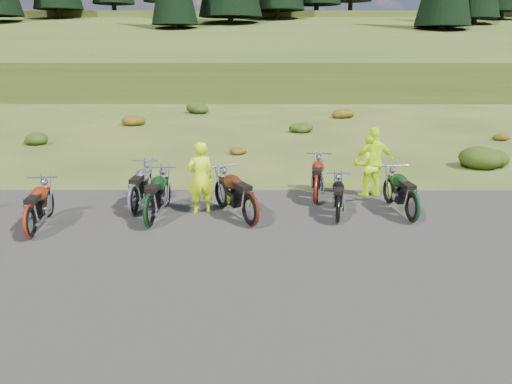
{
  "coord_description": "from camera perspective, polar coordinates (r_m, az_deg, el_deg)",
  "views": [
    {
      "loc": [
        0.46,
        -9.77,
        3.92
      ],
      "look_at": [
        0.41,
        1.25,
        0.76
      ],
      "focal_mm": 35.0,
      "sensor_mm": 36.0,
      "label": 1
    }
  ],
  "objects": [
    {
      "name": "ground",
      "position": [
        10.54,
        -2.29,
        -5.86
      ],
      "size": [
        300.0,
        300.0,
        0.0
      ],
      "primitive_type": "plane",
      "color": "#324115",
      "rests_on": "ground"
    },
    {
      "name": "gravel_pad",
      "position": [
        8.72,
        -2.86,
        -10.76
      ],
      "size": [
        20.0,
        12.0,
        0.04
      ],
      "primitive_type": "cube",
      "color": "black",
      "rests_on": "ground"
    },
    {
      "name": "hill_slope",
      "position": [
        59.9,
        -0.2,
        12.27
      ],
      "size": [
        300.0,
        45.97,
        9.37
      ],
      "primitive_type": null,
      "rotation": [
        0.14,
        0.0,
        0.0
      ],
      "color": "#314316",
      "rests_on": "ground"
    },
    {
      "name": "hill_plateau",
      "position": [
        119.83,
        0.03,
        14.15
      ],
      "size": [
        300.0,
        90.0,
        9.17
      ],
      "primitive_type": "cube",
      "color": "#314316",
      "rests_on": "ground"
    },
    {
      "name": "shrub_1",
      "position": [
        23.42,
        -23.98,
        5.76
      ],
      "size": [
        1.03,
        1.03,
        0.61
      ],
      "primitive_type": "ellipsoid",
      "color": "#20380E",
      "rests_on": "ground"
    },
    {
      "name": "shrub_2",
      "position": [
        27.43,
        -13.95,
        8.14
      ],
      "size": [
        1.3,
        1.3,
        0.77
      ],
      "primitive_type": "ellipsoid",
      "color": "brown",
      "rests_on": "ground"
    },
    {
      "name": "shrub_3",
      "position": [
        32.08,
        -6.58,
        9.72
      ],
      "size": [
        1.56,
        1.56,
        0.92
      ],
      "primitive_type": "ellipsoid",
      "color": "#20380E",
      "rests_on": "ground"
    },
    {
      "name": "shrub_4",
      "position": [
        19.34,
        -2.32,
        4.99
      ],
      "size": [
        0.77,
        0.77,
        0.45
      ],
      "primitive_type": "ellipsoid",
      "color": "brown",
      "rests_on": "ground"
    },
    {
      "name": "shrub_5",
      "position": [
        24.62,
        5.04,
        7.51
      ],
      "size": [
        1.03,
        1.03,
        0.61
      ],
      "primitive_type": "ellipsoid",
      "color": "#20380E",
      "rests_on": "ground"
    },
    {
      "name": "shrub_6",
      "position": [
        30.19,
        9.78,
        9.06
      ],
      "size": [
        1.3,
        1.3,
        0.77
      ],
      "primitive_type": "ellipsoid",
      "color": "brown",
      "rests_on": "ground"
    },
    {
      "name": "shrub_7",
      "position": [
        18.92,
        24.78,
        4.0
      ],
      "size": [
        1.56,
        1.56,
        0.92
      ],
      "primitive_type": "ellipsoid",
      "color": "#20380E",
      "rests_on": "ground"
    },
    {
      "name": "shrub_8",
      "position": [
        24.91,
        25.93,
        5.88
      ],
      "size": [
        0.77,
        0.77,
        0.45
      ],
      "primitive_type": "ellipsoid",
      "color": "brown",
      "rests_on": "ground"
    },
    {
      "name": "motorcycle_1",
      "position": [
        11.75,
        -24.22,
        -4.97
      ],
      "size": [
        0.94,
        2.15,
        1.09
      ],
      "primitive_type": null,
      "rotation": [
        0.0,
        0.0,
        1.69
      ],
      "color": "maroon",
      "rests_on": "ground"
    },
    {
      "name": "motorcycle_2",
      "position": [
        11.6,
        -11.99,
        -4.11
      ],
      "size": [
        0.89,
        2.27,
        1.16
      ],
      "primitive_type": null,
      "rotation": [
        0.0,
        0.0,
        1.5
      ],
      "color": "black",
      "rests_on": "ground"
    },
    {
      "name": "motorcycle_3",
      "position": [
        12.55,
        -13.72,
        -2.68
      ],
      "size": [
        0.84,
        2.2,
        1.13
      ],
      "primitive_type": null,
      "rotation": [
        0.0,
        0.0,
        1.52
      ],
      "color": "#ACACB0",
      "rests_on": "ground"
    },
    {
      "name": "motorcycle_4",
      "position": [
        11.44,
        -0.67,
        -4.04
      ],
      "size": [
        1.77,
        2.38,
        1.2
      ],
      "primitive_type": null,
      "rotation": [
        0.0,
        0.0,
        2.07
      ],
      "color": "#42150B",
      "rests_on": "ground"
    },
    {
      "name": "motorcycle_5",
      "position": [
        11.79,
        9.27,
        -3.65
      ],
      "size": [
        0.88,
        1.93,
        0.97
      ],
      "primitive_type": null,
      "rotation": [
        0.0,
        0.0,
        1.42
      ],
      "color": "black",
      "rests_on": "ground"
    },
    {
      "name": "motorcycle_6",
      "position": [
        13.15,
        6.82,
        -1.46
      ],
      "size": [
        1.05,
        2.25,
        1.13
      ],
      "primitive_type": null,
      "rotation": [
        0.0,
        0.0,
        1.42
      ],
      "color": "maroon",
      "rests_on": "ground"
    },
    {
      "name": "motorcycle_7",
      "position": [
        12.25,
        17.28,
        -3.42
      ],
      "size": [
        0.97,
        2.21,
        1.12
      ],
      "primitive_type": null,
      "rotation": [
        0.0,
        0.0,
        1.69
      ],
      "color": "black",
      "rests_on": "ground"
    },
    {
      "name": "person_middle",
      "position": [
        12.17,
        -6.36,
        1.48
      ],
      "size": [
        0.75,
        0.62,
        1.78
      ],
      "primitive_type": "imported",
      "rotation": [
        0.0,
        0.0,
        3.48
      ],
      "color": "#B8E50C",
      "rests_on": "ground"
    },
    {
      "name": "person_right_a",
      "position": [
        13.96,
        12.65,
        2.89
      ],
      "size": [
        0.89,
        0.74,
        1.69
      ],
      "primitive_type": "imported",
      "rotation": [
        0.0,
        0.0,
        3.26
      ],
      "color": "#B8E50C",
      "rests_on": "ground"
    },
    {
      "name": "person_right_b",
      "position": [
        13.93,
        13.3,
        3.25
      ],
      "size": [
        1.16,
        0.61,
        1.9
      ],
      "primitive_type": "imported",
      "rotation": [
        0.0,
        0.0,
        3.28
      ],
      "color": "#B8E50C",
      "rests_on": "ground"
    }
  ]
}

